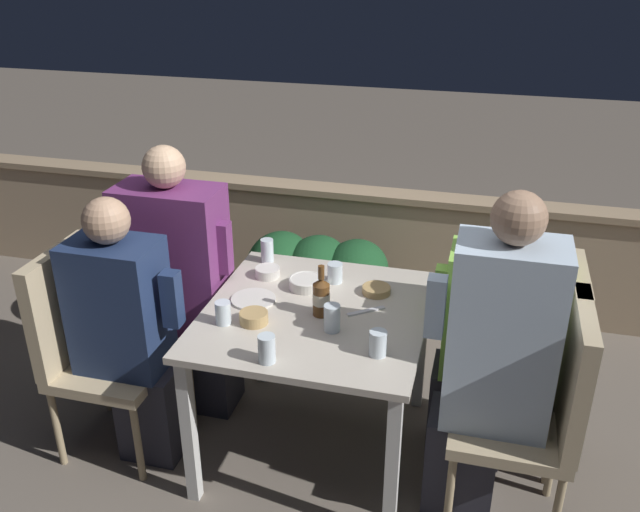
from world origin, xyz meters
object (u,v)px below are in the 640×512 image
Objects in this scene: person_green_blouse at (491,341)px; potted_plant at (140,260)px; chair_left_far at (144,297)px; chair_right_far at (542,355)px; person_blue_shirt at (491,363)px; person_purple_stripe at (182,284)px; chair_left_near at (87,337)px; beer_bottle at (321,296)px; person_navy_jumper at (129,332)px; chair_right_near at (544,401)px.

person_green_blouse reaches higher than potted_plant.
chair_right_far is (1.84, -0.03, 0.00)m from chair_left_far.
chair_left_far is 0.80× the size of person_green_blouse.
person_blue_shirt is (1.63, -0.35, 0.14)m from chair_left_far.
person_green_blouse is at bearing 90.29° from person_blue_shirt.
chair_left_far is 1.84m from chair_right_far.
person_purple_stripe is 1.38× the size of chair_right_far.
person_green_blouse reaches higher than chair_right_far.
person_blue_shirt is at bearing 1.16° from chair_left_near.
person_purple_stripe is 1.68× the size of potted_plant.
person_blue_shirt is 2.12m from potted_plant.
person_navy_jumper is at bearing -167.46° from beer_bottle.
chair_right_far is (1.91, 0.35, 0.00)m from chair_left_near.
chair_right_near is at bearing -9.00° from beer_bottle.
beer_bottle is at bearing -29.81° from potted_plant.
chair_left_near is at bearing -75.40° from potted_plant.
person_purple_stripe is 0.74m from potted_plant.
person_blue_shirt reaches higher than chair_right_far.
chair_right_near is 0.94m from beer_bottle.
person_navy_jumper is 0.88× the size of person_blue_shirt.
chair_right_near and chair_right_far have the same top height.
chair_left_far is 0.99m from beer_bottle.
potted_plant is (-0.51, 0.50, -0.18)m from person_purple_stripe.
chair_left_far is 0.70× the size of person_blue_shirt.
chair_right_far is at bearing 89.29° from chair_right_near.
chair_left_near is 0.80× the size of person_green_blouse.
chair_right_near is (1.63, -0.35, -0.10)m from person_purple_stripe.
chair_right_near is at bearing -10.73° from chair_left_far.
chair_left_far and chair_right_near have the same top height.
person_green_blouse is (-0.21, -0.00, 0.03)m from chair_right_far.
chair_right_near is at bearing 1.04° from chair_left_near.
beer_bottle is (-0.90, -0.18, 0.25)m from chair_right_far.
chair_left_far is 1.00× the size of chair_right_near.
person_blue_shirt reaches higher than beer_bottle.
person_navy_jumper is 0.41m from chair_left_far.
chair_left_near is 0.39m from chair_left_far.
person_navy_jumper is 1.00m from potted_plant.
person_navy_jumper reaches higher than chair_left_near.
person_purple_stripe is (0.21, -0.00, 0.10)m from chair_left_far.
potted_plant is at bearing 116.51° from person_navy_jumper.
chair_right_far is (1.63, -0.03, -0.10)m from person_purple_stripe.
person_navy_jumper is 1.74m from chair_right_far.
person_green_blouse is at bearing 14.21° from beer_bottle.
person_purple_stripe is 5.92× the size of beer_bottle.
chair_right_near is 2.30m from potted_plant.
person_navy_jumper is at bearing -178.83° from chair_right_near.
chair_left_far is 1.87m from chair_right_near.
person_blue_shirt is 1.15× the size of person_green_blouse.
person_blue_shirt is at bearing -23.79° from potted_plant.
person_green_blouse is at bearing 123.21° from chair_right_near.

